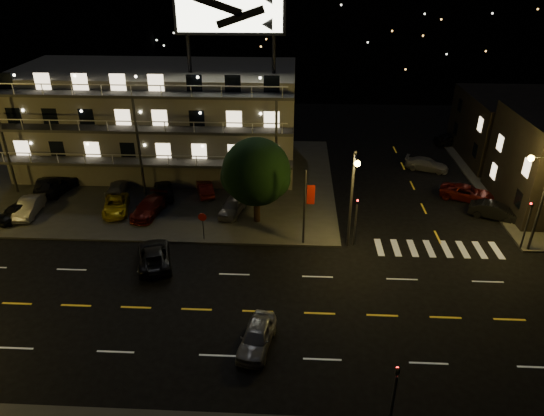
{
  "coord_description": "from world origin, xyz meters",
  "views": [
    {
      "loc": [
        4.14,
        -24.56,
        20.51
      ],
      "look_at": [
        2.53,
        8.0,
        3.39
      ],
      "focal_mm": 32.0,
      "sensor_mm": 36.0,
      "label": 1
    }
  ],
  "objects_px": {
    "lot_car_7": "(117,189)",
    "lot_car_2": "(116,205)",
    "road_car_west": "(154,255)",
    "lot_car_4": "(232,206)",
    "road_car_east": "(257,337)",
    "side_car_0": "(494,211)",
    "tree": "(256,174)"
  },
  "relations": [
    {
      "from": "lot_car_7",
      "to": "road_car_east",
      "type": "bearing_deg",
      "value": 118.73
    },
    {
      "from": "road_car_west",
      "to": "road_car_east",
      "type": "bearing_deg",
      "value": 118.36
    },
    {
      "from": "lot_car_7",
      "to": "lot_car_4",
      "type": "bearing_deg",
      "value": 155.71
    },
    {
      "from": "lot_car_2",
      "to": "road_car_west",
      "type": "xyz_separation_m",
      "value": [
        5.49,
        -7.7,
        -0.07
      ]
    },
    {
      "from": "tree",
      "to": "side_car_0",
      "type": "height_order",
      "value": "tree"
    },
    {
      "from": "road_car_east",
      "to": "road_car_west",
      "type": "relative_size",
      "value": 0.82
    },
    {
      "from": "tree",
      "to": "lot_car_7",
      "type": "relative_size",
      "value": 1.75
    },
    {
      "from": "lot_car_7",
      "to": "road_car_west",
      "type": "distance_m",
      "value": 12.88
    },
    {
      "from": "side_car_0",
      "to": "lot_car_7",
      "type": "bearing_deg",
      "value": 109.96
    },
    {
      "from": "lot_car_4",
      "to": "road_car_east",
      "type": "xyz_separation_m",
      "value": [
        3.41,
        -16.14,
        -0.13
      ]
    },
    {
      "from": "tree",
      "to": "road_car_west",
      "type": "xyz_separation_m",
      "value": [
        -7.1,
        -6.65,
        -3.85
      ]
    },
    {
      "from": "lot_car_7",
      "to": "lot_car_2",
      "type": "bearing_deg",
      "value": 98.37
    },
    {
      "from": "side_car_0",
      "to": "road_car_east",
      "type": "bearing_deg",
      "value": 154.91
    },
    {
      "from": "lot_car_2",
      "to": "road_car_west",
      "type": "relative_size",
      "value": 0.89
    },
    {
      "from": "tree",
      "to": "lot_car_7",
      "type": "xyz_separation_m",
      "value": [
        -13.63,
        4.45,
        -3.79
      ]
    },
    {
      "from": "road_car_east",
      "to": "tree",
      "type": "bearing_deg",
      "value": 104.96
    },
    {
      "from": "lot_car_4",
      "to": "road_car_east",
      "type": "bearing_deg",
      "value": -66.82
    },
    {
      "from": "lot_car_2",
      "to": "road_car_west",
      "type": "distance_m",
      "value": 9.46
    },
    {
      "from": "lot_car_4",
      "to": "lot_car_7",
      "type": "distance_m",
      "value": 11.84
    },
    {
      "from": "lot_car_7",
      "to": "road_car_east",
      "type": "height_order",
      "value": "road_car_east"
    },
    {
      "from": "tree",
      "to": "lot_car_4",
      "type": "distance_m",
      "value": 4.51
    },
    {
      "from": "road_car_east",
      "to": "lot_car_2",
      "type": "bearing_deg",
      "value": 141.27
    },
    {
      "from": "lot_car_7",
      "to": "tree",
      "type": "bearing_deg",
      "value": 153.15
    },
    {
      "from": "tree",
      "to": "lot_car_7",
      "type": "distance_m",
      "value": 14.83
    },
    {
      "from": "lot_car_7",
      "to": "road_car_west",
      "type": "relative_size",
      "value": 0.84
    },
    {
      "from": "lot_car_4",
      "to": "side_car_0",
      "type": "bearing_deg",
      "value": 12.52
    },
    {
      "from": "lot_car_7",
      "to": "road_car_west",
      "type": "height_order",
      "value": "road_car_west"
    },
    {
      "from": "tree",
      "to": "road_car_east",
      "type": "height_order",
      "value": "tree"
    },
    {
      "from": "tree",
      "to": "lot_car_2",
      "type": "bearing_deg",
      "value": 175.21
    },
    {
      "from": "lot_car_2",
      "to": "lot_car_4",
      "type": "relative_size",
      "value": 1.1
    },
    {
      "from": "tree",
      "to": "lot_car_4",
      "type": "relative_size",
      "value": 1.82
    },
    {
      "from": "lot_car_2",
      "to": "lot_car_7",
      "type": "distance_m",
      "value": 3.55
    }
  ]
}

